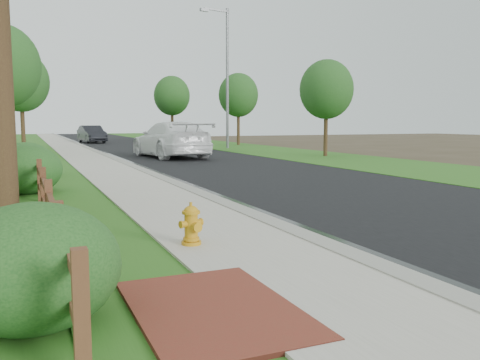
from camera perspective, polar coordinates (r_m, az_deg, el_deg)
name	(u,v)px	position (r m, az deg, el deg)	size (l,w,h in m)	color
ground	(337,267)	(7.28, 10.86, -9.62)	(120.00, 120.00, 0.00)	#3A311F
road	(139,146)	(41.71, -11.32, 3.72)	(8.00, 90.00, 0.02)	black
curb	(84,147)	(41.05, -17.07, 3.58)	(0.40, 90.00, 0.12)	gray
wet_gutter	(89,147)	(41.09, -16.59, 3.55)	(0.50, 90.00, 0.00)	black
sidewalk	(67,147)	(40.94, -18.89, 3.50)	(2.20, 90.00, 0.10)	#A5A090
grass_strip	(40,148)	(40.84, -21.55, 3.36)	(1.60, 90.00, 0.06)	#2C5F1B
verge_far	(219,145)	(43.65, -2.40, 3.98)	(6.00, 90.00, 0.04)	#2C5F1B
brick_patch	(213,311)	(5.45, -3.02, -14.53)	(1.60, 2.40, 0.11)	maroon
ranch_fence	(42,184)	(12.26, -21.39, -0.41)	(0.12, 16.92, 1.10)	#4A2718
fire_hydrant	(191,225)	(7.99, -5.48, -5.06)	(0.44, 0.36, 0.67)	gold
white_suv	(171,140)	(28.59, -7.79, 4.52)	(2.76, 6.80, 1.97)	white
dark_car_mid	(179,138)	(39.87, -6.92, 4.70)	(1.67, 4.16, 1.42)	black
dark_car_far	(92,134)	(49.58, -16.31, 4.96)	(1.71, 4.89, 1.61)	black
streetlight	(225,70)	(37.65, -1.68, 12.23)	(2.32, 0.66, 10.08)	slate
shrub_a	(34,267)	(5.34, -22.16, -9.04)	(1.67, 1.67, 1.25)	#184418
shrub_c	(26,170)	(15.16, -22.90, 1.07)	(1.92, 1.92, 1.39)	#184418
shrub_d	(25,160)	(19.69, -22.98, 2.07)	(1.88, 1.88, 1.28)	#184418
tree_near_left	(1,66)	(30.98, -25.22, 11.51)	(4.10, 4.10, 7.27)	#362016
tree_near_right	(327,90)	(29.64, 9.69, 9.98)	(3.06, 3.06, 5.50)	#362016
tree_mid_left	(21,82)	(39.57, -23.40, 10.10)	(3.89, 3.89, 6.95)	#362016
tree_mid_right	(238,95)	(43.08, -0.18, 9.50)	(3.33, 3.33, 6.04)	#362016
tree_far_right	(172,96)	(50.00, -7.66, 9.35)	(3.46, 3.46, 6.38)	#362016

